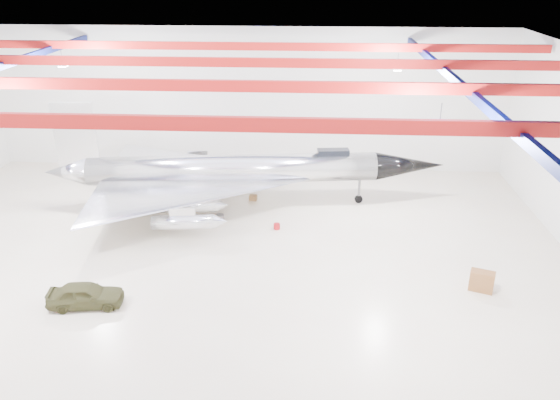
{
  "coord_description": "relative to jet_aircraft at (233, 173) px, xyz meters",
  "views": [
    {
      "loc": [
        5.17,
        -26.55,
        15.39
      ],
      "look_at": [
        3.4,
        2.0,
        2.82
      ],
      "focal_mm": 35.0,
      "sensor_mm": 36.0,
      "label": 1
    }
  ],
  "objects": [
    {
      "name": "oil_barrel",
      "position": [
        -0.75,
        -2.32,
        -2.22
      ],
      "size": [
        0.6,
        0.53,
        0.35
      ],
      "primitive_type": "cube",
      "rotation": [
        0.0,
        0.0,
        0.31
      ],
      "color": "olive",
      "rests_on": "floor"
    },
    {
      "name": "jeep",
      "position": [
        -5.48,
        -12.24,
        -1.78
      ],
      "size": [
        3.75,
        1.9,
        1.23
      ],
      "primitive_type": "imported",
      "rotation": [
        0.0,
        0.0,
        1.7
      ],
      "color": "#3B3B1D",
      "rests_on": "floor"
    },
    {
      "name": "wall_back",
      "position": [
        0.11,
        7.69,
        3.11
      ],
      "size": [
        40.0,
        0.0,
        40.0
      ],
      "primitive_type": "plane",
      "rotation": [
        1.57,
        0.0,
        0.0
      ],
      "color": "silver",
      "rests_on": "floor"
    },
    {
      "name": "ceiling",
      "position": [
        0.11,
        -7.31,
        8.61
      ],
      "size": [
        40.0,
        40.0,
        0.0
      ],
      "primitive_type": "plane",
      "rotation": [
        3.14,
        0.0,
        0.0
      ],
      "color": "#0A0F38",
      "rests_on": "wall_back"
    },
    {
      "name": "parts_bin",
      "position": [
        1.23,
        0.97,
        -2.21
      ],
      "size": [
        0.57,
        0.47,
        0.37
      ],
      "primitive_type": "cube",
      "rotation": [
        0.0,
        0.0,
        -0.1
      ],
      "color": "olive",
      "rests_on": "floor"
    },
    {
      "name": "floor",
      "position": [
        0.11,
        -7.31,
        -2.39
      ],
      "size": [
        40.0,
        40.0,
        0.0
      ],
      "primitive_type": "plane",
      "color": "beige",
      "rests_on": "ground"
    },
    {
      "name": "toolbox_red",
      "position": [
        -1.58,
        -0.25,
        -2.23
      ],
      "size": [
        0.53,
        0.45,
        0.33
      ],
      "primitive_type": "cube",
      "rotation": [
        0.0,
        0.0,
        -0.17
      ],
      "color": "#A81017",
      "rests_on": "floor"
    },
    {
      "name": "jet_aircraft",
      "position": [
        0.0,
        0.0,
        0.0
      ],
      "size": [
        26.73,
        16.91,
        7.29
      ],
      "rotation": [
        0.0,
        0.0,
        0.12
      ],
      "color": "silver",
      "rests_on": "floor"
    },
    {
      "name": "tool_chest",
      "position": [
        3.19,
        -3.41,
        -2.21
      ],
      "size": [
        0.46,
        0.46,
        0.36
      ],
      "primitive_type": "cylinder",
      "rotation": [
        0.0,
        0.0,
        0.18
      ],
      "color": "#A81017",
      "rests_on": "floor"
    },
    {
      "name": "engine_drum",
      "position": [
        -0.52,
        -2.57,
        -2.15
      ],
      "size": [
        0.67,
        0.67,
        0.48
      ],
      "primitive_type": "cylinder",
      "rotation": [
        0.0,
        0.0,
        -0.33
      ],
      "color": "#59595B",
      "rests_on": "floor"
    },
    {
      "name": "crate_small",
      "position": [
        -5.43,
        -0.38,
        -2.25
      ],
      "size": [
        0.41,
        0.34,
        0.28
      ],
      "primitive_type": "cube",
      "rotation": [
        0.0,
        0.0,
        -0.06
      ],
      "color": "#59595B",
      "rests_on": "floor"
    },
    {
      "name": "spares_box",
      "position": [
        0.28,
        3.04,
        -2.23
      ],
      "size": [
        0.47,
        0.47,
        0.33
      ],
      "primitive_type": "cylinder",
      "rotation": [
        0.0,
        0.0,
        0.34
      ],
      "color": "#59595B",
      "rests_on": "floor"
    },
    {
      "name": "crate_ply",
      "position": [
        -6.5,
        -1.64,
        -2.21
      ],
      "size": [
        0.56,
        0.47,
        0.36
      ],
      "primitive_type": "cube",
      "rotation": [
        0.0,
        0.0,
        -0.1
      ],
      "color": "olive",
      "rests_on": "floor"
    },
    {
      "name": "desk",
      "position": [
        14.01,
        -9.69,
        -1.85
      ],
      "size": [
        1.32,
        0.97,
        1.09
      ],
      "primitive_type": "cube",
      "rotation": [
        0.0,
        0.0,
        -0.35
      ],
      "color": "brown",
      "rests_on": "floor"
    },
    {
      "name": "ceiling_structure",
      "position": [
        0.11,
        -7.31,
        7.93
      ],
      "size": [
        39.5,
        29.5,
        1.08
      ],
      "color": "maroon",
      "rests_on": "ceiling"
    }
  ]
}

